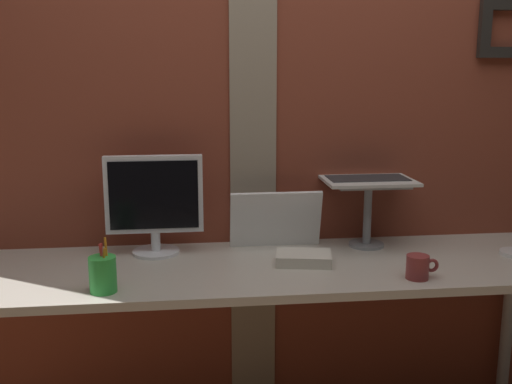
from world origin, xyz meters
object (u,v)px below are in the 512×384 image
monitor (154,200)px  laptop (364,164)px  pen_cup (103,274)px  whiteboard_panel (276,219)px  coffee_mug (418,267)px

monitor → laptop: bearing=5.1°
monitor → pen_cup: monitor is taller
whiteboard_panel → coffee_mug: whiteboard_panel is taller
laptop → monitor: bearing=-174.9°
pen_cup → coffee_mug: 1.04m
whiteboard_panel → laptop: bearing=7.0°
monitor → coffee_mug: monitor is taller
whiteboard_panel → coffee_mug: bearing=-44.5°
monitor → pen_cup: size_ratio=2.17×
laptop → whiteboard_panel: laptop is taller
pen_cup → laptop: bearing=25.2°
coffee_mug → whiteboard_panel: bearing=135.5°
monitor → laptop: size_ratio=1.08×
laptop → pen_cup: bearing=-154.8°
laptop → coffee_mug: (0.06, -0.46, -0.28)m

